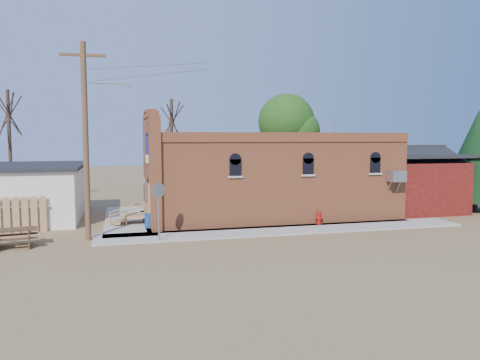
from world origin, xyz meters
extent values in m
plane|color=brown|center=(0.00, 0.00, 0.00)|extent=(120.00, 120.00, 0.00)
cube|color=#9E9991|center=(1.50, 0.90, 0.04)|extent=(19.00, 2.20, 0.08)
cube|color=#9E9991|center=(-6.30, 6.00, 0.04)|extent=(2.60, 10.00, 0.08)
cube|color=#C9693D|center=(2.00, 5.50, 2.25)|extent=(14.00, 7.00, 4.50)
cube|color=black|center=(2.00, 5.50, 4.55)|extent=(13.80, 6.80, 0.12)
cube|color=#C9693D|center=(-5.00, 5.50, 2.90)|extent=(0.50, 7.40, 5.80)
cube|color=#152296|center=(-5.30, 4.30, 4.00)|extent=(0.08, 1.10, 1.56)
cube|color=gray|center=(8.10, 1.55, 2.60)|extent=(0.85, 0.65, 0.60)
cube|color=#500D0E|center=(11.50, 5.50, 1.60)|extent=(5.00, 6.00, 3.20)
cylinder|color=brown|center=(-8.20, 1.20, 4.50)|extent=(0.26, 0.26, 9.00)
cube|color=brown|center=(-8.20, 1.20, 8.40)|extent=(2.00, 0.12, 0.12)
cylinder|color=gray|center=(-7.30, 1.20, 7.20)|extent=(1.80, 0.08, 0.08)
cube|color=gray|center=(-6.30, 1.20, 7.15)|extent=(0.45, 0.22, 0.14)
cylinder|color=#463228|center=(-3.00, 13.00, 3.75)|extent=(0.24, 0.24, 7.50)
cylinder|color=#463228|center=(-14.00, 14.00, 4.00)|extent=(0.24, 0.24, 8.00)
cylinder|color=#463228|center=(6.00, 13.50, 3.15)|extent=(0.28, 0.28, 6.30)
sphere|color=#174012|center=(6.00, 13.50, 5.95)|extent=(4.40, 4.40, 4.40)
cylinder|color=#463228|center=(15.50, 4.00, 0.60)|extent=(0.30, 0.30, 1.20)
cone|color=black|center=(15.50, 4.00, 3.40)|extent=(3.60, 3.60, 5.50)
cone|color=black|center=(15.50, 4.00, 5.00)|extent=(2.41, 2.41, 3.00)
cylinder|color=#9F0E09|center=(3.60, 1.80, 0.11)|extent=(0.40, 0.40, 0.06)
cylinder|color=#9F0E09|center=(3.60, 1.80, 0.42)|extent=(0.28, 0.28, 0.56)
sphere|color=#9F0E09|center=(3.60, 1.80, 0.71)|extent=(0.22, 0.22, 0.22)
cylinder|color=#9F0E09|center=(3.60, 1.66, 0.42)|extent=(0.13, 0.15, 0.10)
cylinder|color=#9F0E09|center=(3.45, 1.80, 0.42)|extent=(0.15, 0.13, 0.10)
cylinder|color=#9F0E09|center=(3.74, 1.80, 0.42)|extent=(0.15, 0.13, 0.10)
cylinder|color=gray|center=(-5.07, 0.00, 1.27)|extent=(0.07, 0.07, 2.38)
cylinder|color=gray|center=(-5.07, -0.02, 2.35)|extent=(0.63, 0.40, 0.71)
cylinder|color=red|center=(-5.07, 0.02, 2.35)|extent=(0.63, 0.40, 0.71)
cylinder|color=navy|center=(-5.30, 3.15, 0.45)|extent=(0.64, 0.64, 0.75)
cube|color=#482F1D|center=(-10.60, 0.60, 0.37)|extent=(0.31, 1.49, 0.75)
cube|color=#482F1D|center=(-11.24, 0.50, 0.77)|extent=(2.04, 1.16, 0.06)
cube|color=#482F1D|center=(-11.14, -0.08, 0.45)|extent=(1.94, 0.58, 0.05)
cube|color=#482F1D|center=(-11.33, 1.08, 0.45)|extent=(1.94, 0.58, 0.05)
camera|label=1|loc=(-6.77, -21.17, 4.72)|focal=35.00mm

